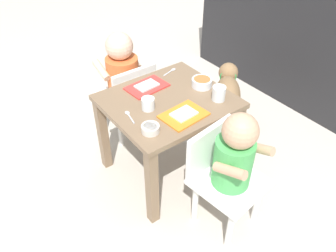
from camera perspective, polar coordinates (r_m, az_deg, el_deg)
The scene contains 14 objects.
ground_plane at distance 1.90m, azimuth -0.00°, elevation -7.06°, with size 7.00×7.00×0.00m, color beige.
kitchen_cabinet_back at distance 2.42m, azimuth 24.12°, elevation 14.05°, with size 1.80×0.36×0.96m, color #232326.
dining_table at distance 1.65m, azimuth -0.00°, elevation 2.06°, with size 0.51×0.57×0.46m.
seated_child_left at distance 1.94m, azimuth -7.56°, elevation 8.45°, with size 0.28×0.28×0.64m.
seated_child_right at distance 1.42m, azimuth 10.56°, elevation -5.48°, with size 0.31×0.31×0.62m.
dog at distance 2.15m, azimuth 9.93°, elevation 5.60°, with size 0.39×0.39×0.32m.
food_tray_left at distance 1.69m, azimuth -3.57°, elevation 6.64°, with size 0.15×0.21×0.02m.
food_tray_right at distance 1.49m, azimuth 2.67°, elevation 1.88°, with size 0.16×0.21×0.02m.
water_cup_left at distance 1.60m, azimuth 8.51°, elevation 5.35°, with size 0.06×0.06×0.07m.
water_cup_right at distance 1.53m, azimuth -3.36°, elevation 3.65°, with size 0.06×0.06×0.06m.
cereal_bowl_left_side at distance 1.40m, azimuth -2.97°, elevation -0.41°, with size 0.08×0.08×0.03m.
veggie_bowl_near at distance 1.70m, azimuth 5.72°, elevation 7.31°, with size 0.10×0.10×0.04m.
spoon_by_left_tray at distance 1.82m, azimuth 0.45°, elevation 9.18°, with size 0.04×0.10×0.01m.
spoon_by_right_tray at distance 1.50m, azimuth -6.53°, elevation 1.73°, with size 0.10×0.03×0.01m.
Camera 1 is at (1.07, -0.79, 1.36)m, focal length 36.30 mm.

